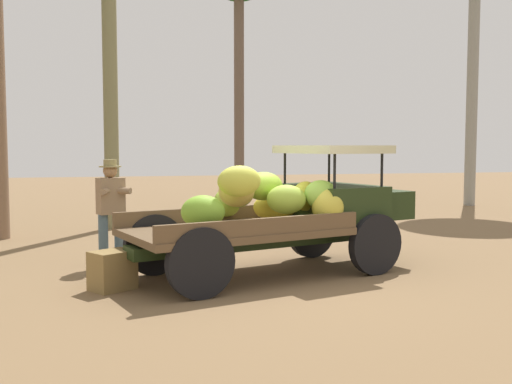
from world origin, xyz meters
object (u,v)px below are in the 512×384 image
object	(u,v)px
truck	(291,210)
farmer	(111,206)
wooden_crate	(112,270)
loose_banana_bunch	(164,243)

from	to	relation	value
truck	farmer	xyz separation A→B (m)	(-2.61, 1.11, 0.02)
wooden_crate	loose_banana_bunch	size ratio (longest dim) A/B	1.02
wooden_crate	loose_banana_bunch	xyz separation A→B (m)	(0.86, 2.52, -0.07)
farmer	loose_banana_bunch	bearing A→B (deg)	113.71
farmer	loose_banana_bunch	world-z (taller)	farmer
wooden_crate	truck	bearing A→B (deg)	11.54
farmer	wooden_crate	world-z (taller)	farmer
farmer	loose_banana_bunch	size ratio (longest dim) A/B	3.18
wooden_crate	loose_banana_bunch	distance (m)	2.67
truck	loose_banana_bunch	distance (m)	2.74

